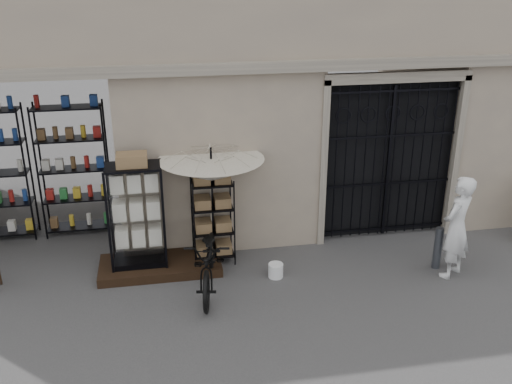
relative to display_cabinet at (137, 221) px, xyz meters
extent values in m
plane|color=black|center=(2.73, -1.59, -0.92)|extent=(80.00, 80.00, 0.00)
cube|color=black|center=(-1.77, 1.21, 0.58)|extent=(3.00, 1.70, 3.00)
cube|color=black|center=(-1.82, 1.71, 0.33)|extent=(2.70, 0.50, 2.50)
cube|color=black|center=(4.48, 0.69, 0.58)|extent=(2.50, 0.06, 3.00)
cube|color=black|center=(4.48, 0.53, 0.53)|extent=(0.05, 0.05, 2.80)
cube|color=black|center=(0.33, -0.04, -0.84)|extent=(2.00, 0.90, 0.15)
cube|color=black|center=(0.00, 0.01, -0.72)|extent=(0.99, 0.82, 0.09)
cube|color=silver|center=(-0.10, -0.24, 0.09)|extent=(0.74, 0.33, 1.59)
cube|color=silver|center=(0.00, 0.01, -0.01)|extent=(0.81, 0.63, 1.33)
cube|color=olive|center=(0.00, 0.01, 0.99)|extent=(0.58, 0.52, 0.19)
cube|color=black|center=(1.25, 0.15, -0.15)|extent=(0.78, 0.66, 1.52)
cube|color=olive|center=(1.25, 0.15, -0.20)|extent=(0.66, 0.54, 1.14)
cylinder|color=black|center=(1.25, 0.12, 0.11)|extent=(0.04, 0.04, 2.05)
imported|color=beige|center=(1.25, 0.12, 0.85)|extent=(1.87, 1.89, 1.38)
cylinder|color=white|center=(2.18, -0.61, -0.80)|extent=(0.25, 0.25, 0.24)
imported|color=black|center=(1.09, -0.77, -0.92)|extent=(0.81, 1.09, 1.89)
cylinder|color=#50545D|center=(4.90, -0.79, -0.55)|extent=(0.16, 0.16, 0.74)
imported|color=silver|center=(5.03, -1.05, -0.92)|extent=(1.50, 1.77, 0.41)
camera|label=1|loc=(0.41, -8.57, 3.87)|focal=40.00mm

